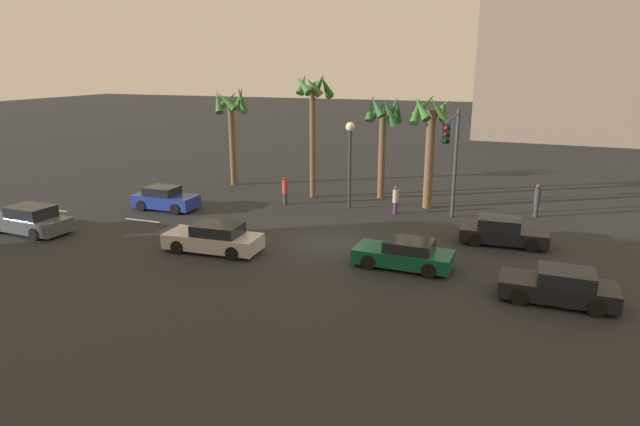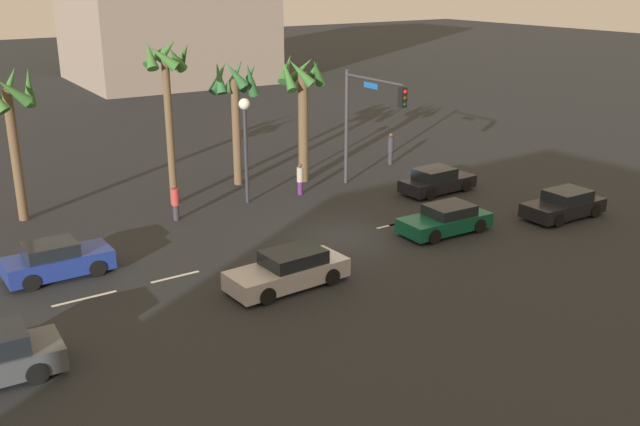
% 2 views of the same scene
% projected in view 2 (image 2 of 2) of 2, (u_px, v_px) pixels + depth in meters
% --- Properties ---
extents(ground_plane, '(220.00, 220.00, 0.00)m').
position_uv_depth(ground_plane, '(343.00, 237.00, 31.58)').
color(ground_plane, '#232628').
extents(lane_stripe_1, '(2.30, 0.14, 0.01)m').
position_uv_depth(lane_stripe_1, '(85.00, 299.00, 25.59)').
color(lane_stripe_1, silver).
rests_on(lane_stripe_1, ground_plane).
extents(lane_stripe_2, '(1.94, 0.14, 0.01)m').
position_uv_depth(lane_stripe_2, '(175.00, 277.00, 27.42)').
color(lane_stripe_2, silver).
rests_on(lane_stripe_2, ground_plane).
extents(lane_stripe_3, '(1.92, 0.14, 0.01)m').
position_uv_depth(lane_stripe_3, '(393.00, 224.00, 33.08)').
color(lane_stripe_3, silver).
rests_on(lane_stripe_3, ground_plane).
extents(lane_stripe_4, '(2.28, 0.14, 0.01)m').
position_uv_depth(lane_stripe_4, '(408.00, 221.00, 33.55)').
color(lane_stripe_4, silver).
rests_on(lane_stripe_4, ground_plane).
extents(car_0, '(4.26, 2.01, 1.25)m').
position_uv_depth(car_0, '(446.00, 220.00, 31.95)').
color(car_0, '#0F5138').
rests_on(car_0, ground_plane).
extents(car_1, '(3.91, 1.81, 1.39)m').
position_uv_depth(car_1, '(57.00, 261.00, 27.27)').
color(car_1, navy).
rests_on(car_1, ground_plane).
extents(car_3, '(4.14, 1.90, 1.32)m').
position_uv_depth(car_3, '(437.00, 181.00, 37.74)').
color(car_3, black).
rests_on(car_3, ground_plane).
extents(car_4, '(4.62, 2.03, 1.36)m').
position_uv_depth(car_4, '(289.00, 270.00, 26.43)').
color(car_4, '#B7B7BC').
rests_on(car_4, ground_plane).
extents(car_5, '(4.15, 1.95, 1.29)m').
position_uv_depth(car_5, '(564.00, 205.00, 33.94)').
color(car_5, black).
rests_on(car_5, ground_plane).
extents(traffic_signal, '(0.32, 4.94, 6.16)m').
position_uv_depth(traffic_signal, '(365.00, 112.00, 37.00)').
color(traffic_signal, '#38383D').
rests_on(traffic_signal, ground_plane).
extents(streetlamp, '(0.56, 0.56, 5.25)m').
position_uv_depth(streetlamp, '(245.00, 129.00, 35.07)').
color(streetlamp, '#2D2D33').
rests_on(streetlamp, ground_plane).
extents(pedestrian_0, '(0.42, 0.42, 1.92)m').
position_uv_depth(pedestrian_0, '(391.00, 148.00, 43.06)').
color(pedestrian_0, '#333338').
rests_on(pedestrian_0, ground_plane).
extents(pedestrian_1, '(0.51, 0.51, 1.75)m').
position_uv_depth(pedestrian_1, '(175.00, 201.00, 33.40)').
color(pedestrian_1, '#333338').
rests_on(pedestrian_1, ground_plane).
extents(pedestrian_2, '(0.35, 0.35, 1.65)m').
position_uv_depth(pedestrian_2, '(300.00, 178.00, 37.29)').
color(pedestrian_2, '#59266B').
rests_on(pedestrian_2, ground_plane).
extents(palm_tree_0, '(2.64, 2.79, 6.98)m').
position_uv_depth(palm_tree_0, '(301.00, 92.00, 38.42)').
color(palm_tree_0, brown).
rests_on(palm_tree_0, ground_plane).
extents(palm_tree_1, '(2.42, 2.40, 8.12)m').
position_uv_depth(palm_tree_1, '(167.00, 77.00, 34.08)').
color(palm_tree_1, brown).
rests_on(palm_tree_1, ground_plane).
extents(palm_tree_2, '(2.61, 2.80, 6.75)m').
position_uv_depth(palm_tree_2, '(235.00, 92.00, 37.91)').
color(palm_tree_2, brown).
rests_on(palm_tree_2, ground_plane).
extents(palm_tree_3, '(2.65, 2.68, 7.13)m').
position_uv_depth(palm_tree_3, '(10.00, 110.00, 32.11)').
color(palm_tree_3, brown).
rests_on(palm_tree_3, ground_plane).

